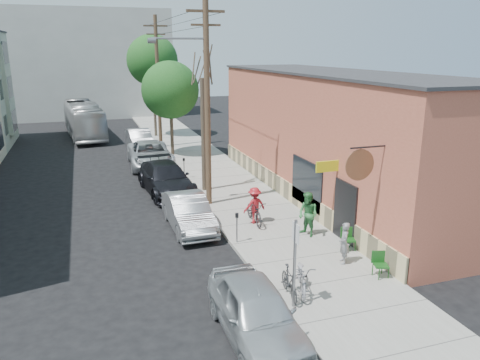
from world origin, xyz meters
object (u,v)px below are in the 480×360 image
object	(u,v)px
parking_meter_near	(237,223)
car_2	(166,178)
sign_post	(295,255)
car_3	(150,154)
parked_bike_b	(302,276)
parking_meter_far	(184,165)
patron_green	(308,214)
parked_bike_a	(289,282)
car_4	(140,140)
patron_grey	(344,243)
utility_pole_near	(206,99)
tree_bare	(203,136)
tree_leafy_mid	(170,90)
patio_chair_a	(349,239)
car_1	(188,212)
car_0	(256,312)
cyclist	(255,205)
patio_chair_b	(381,265)
tree_leafy_far	(152,60)
bus	(84,120)

from	to	relation	value
parking_meter_near	car_2	world-z (taller)	car_2
sign_post	car_3	bearing A→B (deg)	94.52
parked_bike_b	parking_meter_far	bearing A→B (deg)	113.10
patron_green	parked_bike_a	xyz separation A→B (m)	(-2.78, -4.32, -0.46)
car_2	car_4	world-z (taller)	car_2
patron_grey	utility_pole_near	bearing A→B (deg)	-140.94
tree_bare	tree_leafy_mid	distance (m)	9.68
patio_chair_a	car_4	size ratio (longest dim) A/B	0.18
parking_meter_near	car_1	world-z (taller)	car_1
patron_grey	car_1	distance (m)	7.12
patron_grey	car_1	bearing A→B (deg)	-121.10
parking_meter_far	car_2	world-z (taller)	car_2
car_3	car_0	bearing A→B (deg)	-88.46
parking_meter_far	tree_bare	xyz separation A→B (m)	(0.55, -2.74, 2.21)
tree_leafy_mid	car_3	xyz separation A→B (m)	(-2.00, -2.62, -4.02)
patio_chair_a	car_1	bearing A→B (deg)	155.71
sign_post	patio_chair_a	distance (m)	5.03
cyclist	car_1	xyz separation A→B (m)	(-2.88, 0.61, -0.22)
patron_grey	car_1	xyz separation A→B (m)	(-4.54, 5.48, -0.17)
tree_leafy_mid	patron_green	distance (m)	17.88
car_1	car_4	size ratio (longest dim) A/B	0.96
patron_green	parked_bike_a	size ratio (longest dim) A/B	1.17
utility_pole_near	tree_bare	size ratio (longest dim) A/B	1.64
utility_pole_near	cyclist	size ratio (longest dim) A/B	6.05
cyclist	car_0	distance (m)	8.47
patio_chair_b	parked_bike_b	size ratio (longest dim) A/B	0.45
sign_post	parked_bike_a	xyz separation A→B (m)	(0.14, 0.61, -1.20)
parked_bike_a	car_3	size ratio (longest dim) A/B	0.27
parking_meter_near	tree_leafy_far	bearing A→B (deg)	88.75
car_0	utility_pole_near	bearing A→B (deg)	82.45
sign_post	parking_meter_near	size ratio (longest dim) A/B	2.26
car_0	bus	distance (m)	33.99
tree_leafy_far	parked_bike_a	size ratio (longest dim) A/B	5.48
patio_chair_b	car_0	size ratio (longest dim) A/B	0.19
sign_post	tree_leafy_mid	bearing A→B (deg)	88.84
parked_bike_a	parked_bike_b	distance (m)	0.56
patio_chair_b	parked_bike_a	world-z (taller)	parked_bike_a
utility_pole_near	tree_leafy_mid	distance (m)	11.91
tree_leafy_mid	patron_grey	world-z (taller)	tree_leafy_mid
car_0	car_4	distance (m)	26.43
parking_meter_near	parking_meter_far	world-z (taller)	same
patron_grey	bus	distance (m)	31.84
parked_bike_a	car_1	world-z (taller)	car_1
cyclist	bus	world-z (taller)	bus
tree_leafy_far	bus	bearing A→B (deg)	158.14
parking_meter_far	car_2	size ratio (longest dim) A/B	0.22
parking_meter_near	tree_leafy_far	distance (m)	25.83
parking_meter_far	patio_chair_a	size ratio (longest dim) A/B	1.41
car_0	patron_grey	bearing A→B (deg)	34.74
patio_chair_b	bus	distance (m)	33.34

